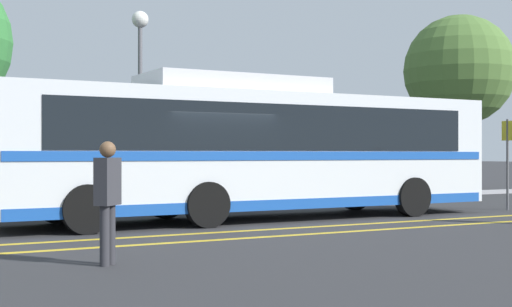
{
  "coord_description": "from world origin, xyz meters",
  "views": [
    {
      "loc": [
        -6.78,
        -14.98,
        1.6
      ],
      "look_at": [
        1.45,
        0.35,
        1.61
      ],
      "focal_mm": 50.0,
      "sensor_mm": 36.0,
      "label": 1
    }
  ],
  "objects_px": {
    "parked_car_2": "(176,184)",
    "tree_0": "(459,70)",
    "transit_bus": "(255,148)",
    "street_lamp": "(140,59)",
    "pedestrian_0": "(108,194)",
    "bus_stop_sign": "(508,153)"
  },
  "relations": [
    {
      "from": "parked_car_2",
      "to": "pedestrian_0",
      "type": "relative_size",
      "value": 2.74
    },
    {
      "from": "parked_car_2",
      "to": "pedestrian_0",
      "type": "xyz_separation_m",
      "value": [
        -4.9,
        -9.58,
        0.32
      ]
    },
    {
      "from": "transit_bus",
      "to": "pedestrian_0",
      "type": "distance_m",
      "value": 7.52
    },
    {
      "from": "pedestrian_0",
      "to": "bus_stop_sign",
      "type": "distance_m",
      "value": 13.72
    },
    {
      "from": "transit_bus",
      "to": "pedestrian_0",
      "type": "xyz_separation_m",
      "value": [
        -5.26,
        -5.32,
        -0.73
      ]
    },
    {
      "from": "tree_0",
      "to": "parked_car_2",
      "type": "bearing_deg",
      "value": -168.85
    },
    {
      "from": "transit_bus",
      "to": "bus_stop_sign",
      "type": "relative_size",
      "value": 4.97
    },
    {
      "from": "transit_bus",
      "to": "street_lamp",
      "type": "xyz_separation_m",
      "value": [
        -0.71,
        6.5,
        2.88
      ]
    },
    {
      "from": "parked_car_2",
      "to": "bus_stop_sign",
      "type": "height_order",
      "value": "bus_stop_sign"
    },
    {
      "from": "transit_bus",
      "to": "pedestrian_0",
      "type": "relative_size",
      "value": 7.24
    },
    {
      "from": "parked_car_2",
      "to": "pedestrian_0",
      "type": "distance_m",
      "value": 10.76
    },
    {
      "from": "pedestrian_0",
      "to": "parked_car_2",
      "type": "bearing_deg",
      "value": -161.08
    },
    {
      "from": "street_lamp",
      "to": "pedestrian_0",
      "type": "bearing_deg",
      "value": -111.08
    },
    {
      "from": "parked_car_2",
      "to": "street_lamp",
      "type": "relative_size",
      "value": 0.79
    },
    {
      "from": "transit_bus",
      "to": "bus_stop_sign",
      "type": "bearing_deg",
      "value": 83.18
    },
    {
      "from": "pedestrian_0",
      "to": "tree_0",
      "type": "relative_size",
      "value": 0.24
    },
    {
      "from": "parked_car_2",
      "to": "bus_stop_sign",
      "type": "relative_size",
      "value": 1.89
    },
    {
      "from": "pedestrian_0",
      "to": "bus_stop_sign",
      "type": "relative_size",
      "value": 0.69
    },
    {
      "from": "transit_bus",
      "to": "parked_car_2",
      "type": "xyz_separation_m",
      "value": [
        -0.36,
        4.26,
        -1.05
      ]
    },
    {
      "from": "parked_car_2",
      "to": "tree_0",
      "type": "relative_size",
      "value": 0.66
    },
    {
      "from": "bus_stop_sign",
      "to": "pedestrian_0",
      "type": "bearing_deg",
      "value": -71.46
    },
    {
      "from": "transit_bus",
      "to": "bus_stop_sign",
      "type": "height_order",
      "value": "transit_bus"
    }
  ]
}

